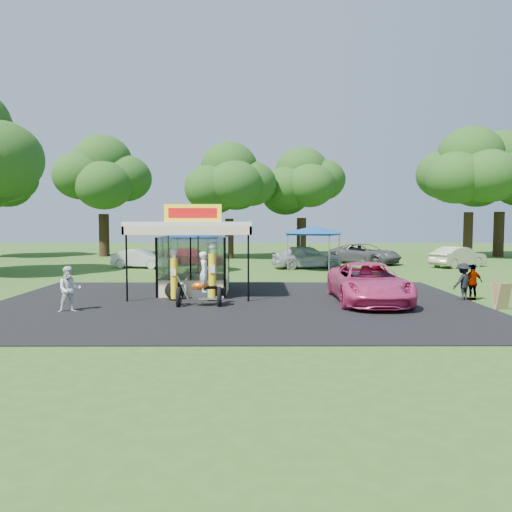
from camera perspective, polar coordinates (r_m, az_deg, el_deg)
The scene contains 25 objects.
ground at distance 18.68m, azimuth -2.66°, elevation -6.52°, with size 120.00×120.00×0.00m, color #2B571B.
asphalt_apron at distance 20.65m, azimuth -2.42°, elevation -5.45°, with size 20.00×14.00×0.04m, color black.
gas_station_kiosk at distance 23.57m, azimuth -7.02°, elevation 0.01°, with size 5.40×5.40×4.18m.
gas_pump_left at distance 21.60m, azimuth -9.36°, elevation -2.23°, with size 0.42×0.42×2.26m.
gas_pump_right at distance 21.24m, azimuth -5.02°, elevation -1.95°, with size 0.47×0.47×2.53m.
motorcycle at distance 19.98m, azimuth -6.13°, elevation -3.26°, with size 1.95×0.99×2.29m.
spare_tires at distance 22.05m, azimuth -9.27°, elevation -3.93°, with size 0.94×0.61×0.79m.
a_frame_sign at distance 21.52m, azimuth 26.23°, elevation -4.10°, with size 0.64×0.69×1.05m.
kiosk_car at distance 25.87m, azimuth -6.42°, elevation -2.52°, with size 1.13×2.82×0.96m, color yellow.
pink_sedan at distance 21.34m, azimuth 12.72°, elevation -3.02°, with size 2.78×6.02×1.67m, color #CF3872.
spectator_west at distance 19.94m, azimuth -20.56°, elevation -3.59°, with size 0.84×0.65×1.73m, color white.
spectator_east_a at distance 23.18m, azimuth 22.60°, elevation -2.75°, with size 1.05×0.60×1.62m, color black.
spectator_east_b at distance 23.38m, azimuth 23.53°, elevation -2.78°, with size 0.92×0.38×1.56m, color gray.
bg_car_a at distance 37.21m, azimuth -13.06°, elevation -0.31°, with size 1.44×4.14×1.36m, color beige.
bg_car_b at distance 38.72m, azimuth -7.10°, elevation -0.09°, with size 1.88×4.62×1.34m, color #B20D25.
bg_car_c at distance 36.22m, azimuth 5.81°, elevation -0.07°, with size 2.01×5.00×1.70m, color #B6B4BA.
bg_car_d at distance 40.74m, azimuth 12.34°, elevation 0.24°, with size 2.67×5.79×1.61m, color #525255.
bg_car_e at distance 39.87m, azimuth 22.10°, elevation -0.09°, with size 1.62×4.64×1.53m, color #BBB68F.
tent_west at distance 34.11m, azimuth -7.19°, elevation 2.55°, with size 4.05×4.05×2.83m.
tent_east at distance 34.73m, azimuth 6.66°, elevation 2.96°, with size 4.42×4.42×3.09m.
oak_far_b at distance 50.63m, azimuth -17.09°, elevation 8.19°, with size 9.54×9.54×11.38m.
oak_far_c at distance 45.72m, azimuth -3.08°, elevation 7.93°, with size 8.76×8.76×10.32m.
oak_far_d at distance 49.47m, azimuth 5.25°, elevation 7.70°, with size 8.72×8.72×10.39m.
oak_far_e at distance 50.31m, azimuth 23.23°, elevation 8.37°, with size 9.90×9.90×11.79m.
oak_far_f at distance 53.42m, azimuth 26.16°, elevation 8.02°, with size 9.74×9.74×11.74m.
Camera 1 is at (0.79, -18.35, 3.41)m, focal length 35.00 mm.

